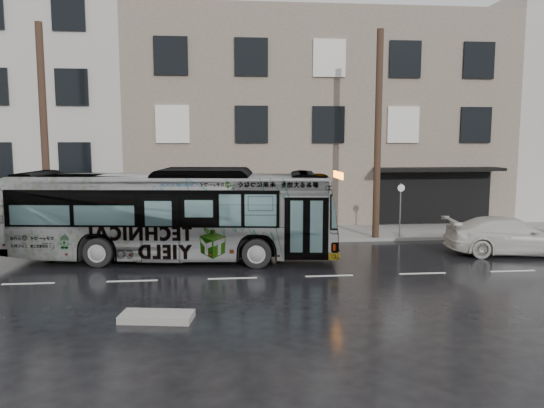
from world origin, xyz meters
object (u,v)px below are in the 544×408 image
at_px(utility_pole_front, 378,136).
at_px(utility_pole_rear, 44,135).
at_px(white_sedan, 511,236).
at_px(bus, 172,214).
at_px(sign_post, 400,210).

height_order(utility_pole_front, utility_pole_rear, same).
distance_m(utility_pole_rear, white_sedan, 19.16).
bearing_deg(white_sedan, bus, 96.30).
relative_size(utility_pole_front, white_sedan, 1.80).
distance_m(utility_pole_front, bus, 9.59).
height_order(utility_pole_front, white_sedan, utility_pole_front).
bearing_deg(bus, utility_pole_front, -64.63).
bearing_deg(utility_pole_front, sign_post, 0.00).
distance_m(utility_pole_front, white_sedan, 6.76).
bearing_deg(utility_pole_rear, bus, -28.10).
bearing_deg(utility_pole_rear, sign_post, 0.00).
relative_size(utility_pole_front, sign_post, 3.75).
height_order(bus, white_sedan, bus).
relative_size(utility_pole_rear, white_sedan, 1.80).
bearing_deg(sign_post, bus, -163.77).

